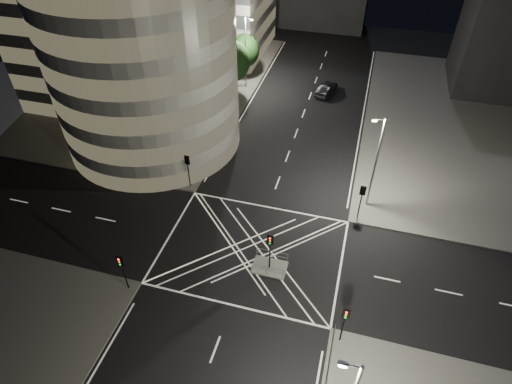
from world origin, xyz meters
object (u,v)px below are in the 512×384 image
(traffic_signal_island, at_px, (270,245))
(street_lamp_left_near, at_px, (198,117))
(traffic_signal_fl, at_px, (188,165))
(traffic_signal_fr, at_px, (362,196))
(sedan, at_px, (326,89))
(traffic_signal_nr, at_px, (345,319))
(street_lamp_left_far, at_px, (246,51))
(central_island, at_px, (269,267))
(street_lamp_right_far, at_px, (375,161))
(traffic_signal_nl, at_px, (122,266))

(traffic_signal_island, bearing_deg, street_lamp_left_near, 130.27)
(street_lamp_left_near, bearing_deg, traffic_signal_fl, -83.03)
(traffic_signal_fr, xyz_separation_m, sedan, (-6.74, 24.35, -2.14))
(traffic_signal_fl, relative_size, sedan, 0.85)
(traffic_signal_nr, xyz_separation_m, street_lamp_left_far, (-18.24, 36.80, 2.63))
(traffic_signal_fr, relative_size, street_lamp_left_far, 0.40)
(central_island, bearing_deg, street_lamp_left_far, 109.95)
(central_island, bearing_deg, sedan, 89.89)
(street_lamp_right_far, relative_size, sedan, 2.12)
(traffic_signal_nr, distance_m, street_lamp_left_far, 41.15)
(traffic_signal_fr, height_order, street_lamp_right_far, street_lamp_right_far)
(traffic_signal_nl, relative_size, street_lamp_right_far, 0.40)
(traffic_signal_fr, height_order, traffic_signal_island, same)
(traffic_signal_fl, bearing_deg, traffic_signal_island, -37.54)
(central_island, height_order, sedan, sedan)
(traffic_signal_nl, relative_size, traffic_signal_fr, 1.00)
(traffic_signal_nr, xyz_separation_m, sedan, (-6.74, 37.95, -2.14))
(traffic_signal_nl, relative_size, street_lamp_left_far, 0.40)
(traffic_signal_nr, bearing_deg, sedan, 100.07)
(traffic_signal_nl, bearing_deg, street_lamp_right_far, 40.91)
(street_lamp_left_far, bearing_deg, traffic_signal_nl, -89.01)
(traffic_signal_nl, height_order, street_lamp_right_far, street_lamp_right_far)
(traffic_signal_island, bearing_deg, sedan, 89.89)
(street_lamp_left_near, xyz_separation_m, sedan, (11.50, 19.15, -4.76))
(traffic_signal_nl, height_order, traffic_signal_fr, same)
(traffic_signal_nr, bearing_deg, traffic_signal_fl, 142.31)
(traffic_signal_nl, height_order, street_lamp_left_near, street_lamp_left_near)
(street_lamp_left_far, distance_m, street_lamp_right_far, 28.23)
(traffic_signal_fl, xyz_separation_m, street_lamp_left_near, (-0.64, 5.20, 2.63))
(traffic_signal_nl, xyz_separation_m, traffic_signal_nr, (17.60, 0.00, 0.00))
(central_island, relative_size, traffic_signal_fr, 0.75)
(traffic_signal_fr, xyz_separation_m, traffic_signal_nr, (0.00, -13.60, 0.00))
(traffic_signal_fl, height_order, traffic_signal_nl, same)
(traffic_signal_fl, bearing_deg, street_lamp_left_far, 91.57)
(traffic_signal_fr, xyz_separation_m, street_lamp_left_far, (-18.24, 23.20, 2.63))
(street_lamp_left_near, bearing_deg, sedan, 59.02)
(street_lamp_left_far, bearing_deg, traffic_signal_fr, -51.83)
(traffic_signal_fl, height_order, sedan, traffic_signal_fl)
(central_island, xyz_separation_m, street_lamp_left_near, (-11.44, 13.50, 5.47))
(traffic_signal_fr, bearing_deg, street_lamp_left_far, 128.17)
(traffic_signal_fl, relative_size, traffic_signal_nl, 1.00)
(traffic_signal_nl, xyz_separation_m, street_lamp_left_near, (-0.64, 18.80, 2.63))
(traffic_signal_island, relative_size, street_lamp_left_near, 0.40)
(traffic_signal_fl, bearing_deg, street_lamp_right_far, 6.88)
(central_island, bearing_deg, street_lamp_right_far, 54.70)
(street_lamp_left_far, height_order, sedan, street_lamp_left_far)
(traffic_signal_nr, bearing_deg, street_lamp_left_far, 116.36)
(central_island, height_order, traffic_signal_island, traffic_signal_island)
(central_island, distance_m, traffic_signal_fr, 11.10)
(central_island, bearing_deg, traffic_signal_fr, 50.67)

